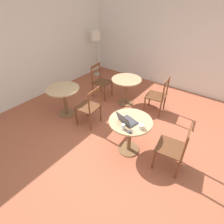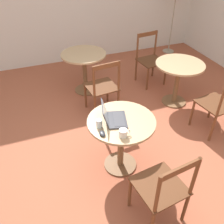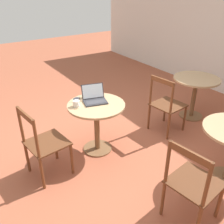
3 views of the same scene
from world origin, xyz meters
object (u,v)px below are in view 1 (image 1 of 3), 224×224
mouse (130,132)px  mug (141,127)px  cafe_table_near (130,128)px  floor_lamp (95,38)px  chair_mid_back (101,81)px  laptop (127,120)px  cafe_table_mid (126,85)px  chair_far_front (90,107)px  cafe_table_far (64,94)px  chair_mid_front (158,96)px  chair_near_front (174,148)px  drinking_glass (123,127)px

mouse → mug: size_ratio=0.79×
cafe_table_near → floor_lamp: (2.51, 3.00, 0.74)m
chair_mid_back → laptop: bearing=-128.6°
cafe_table_mid → chair_mid_back: bearing=96.3°
chair_mid_back → chair_far_front: same height
chair_mid_back → floor_lamp: size_ratio=0.62×
laptop → cafe_table_far: bearing=84.7°
chair_mid_front → cafe_table_mid: bearing=97.9°
chair_mid_back → mouse: size_ratio=9.50×
floor_lamp → cafe_table_far: bearing=-156.7°
chair_mid_front → chair_far_front: size_ratio=1.00×
cafe_table_far → chair_near_front: size_ratio=0.83×
laptop → drinking_glass: laptop is taller
chair_near_front → chair_mid_front: 1.75m
mug → laptop: bearing=91.0°
cafe_table_near → chair_mid_back: bearing=53.5°
chair_mid_back → laptop: (-1.44, -1.80, 0.31)m
floor_lamp → drinking_glass: (-2.79, -3.02, -0.52)m
cafe_table_far → chair_far_front: 0.78m
cafe_table_far → chair_far_front: bearing=-84.1°
chair_near_front → laptop: (-0.19, 0.84, 0.31)m
chair_mid_front → drinking_glass: chair_mid_front is taller
cafe_table_far → drinking_glass: bearing=-100.4°
laptop → mug: (0.00, -0.28, -0.00)m
cafe_table_near → cafe_table_far: 1.95m
cafe_table_far → chair_mid_back: (1.26, -0.12, -0.10)m
chair_far_front → mug: size_ratio=7.52×
cafe_table_far → mouse: (-0.37, -2.10, 0.18)m
drinking_glass → laptop: bearing=14.9°
laptop → chair_mid_front: bearing=4.2°
cafe_table_mid → chair_near_front: 2.27m
chair_near_front → drinking_glass: 0.93m
cafe_table_near → chair_near_front: chair_near_front is taller
chair_far_front → mouse: (-0.45, -1.34, 0.29)m
floor_lamp → drinking_glass: floor_lamp is taller
cafe_table_mid → mouse: bearing=-145.8°
cafe_table_far → chair_mid_front: 2.33m
chair_mid_front → cafe_table_far: bearing=129.3°
mug → floor_lamp: bearing=51.3°
floor_lamp → mug: size_ratio=12.15×
cafe_table_near → laptop: (-0.09, 0.03, 0.21)m
chair_near_front → drinking_glass: bearing=115.3°
chair_mid_back → mug: (-1.44, -2.08, 0.31)m
cafe_table_mid → floor_lamp: floor_lamp is taller
chair_near_front → mouse: (-0.38, 0.66, 0.29)m
cafe_table_mid → chair_far_front: 1.29m
floor_lamp → drinking_glass: bearing=-132.7°
chair_mid_back → chair_far_front: (-1.18, -0.65, 0.00)m
cafe_table_far → mug: 2.22m
floor_lamp → mouse: size_ratio=15.35×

